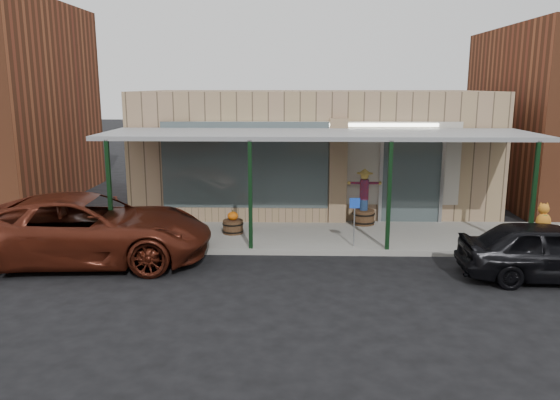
{
  "coord_description": "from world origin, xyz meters",
  "views": [
    {
      "loc": [
        -0.65,
        -11.75,
        4.39
      ],
      "look_at": [
        -1.04,
        2.6,
        1.37
      ],
      "focal_mm": 35.0,
      "sensor_mm": 36.0,
      "label": 1
    }
  ],
  "objects_px": {
    "barrel_scarecrow": "(364,206)",
    "barrel_pumpkin": "(233,225)",
    "parked_sedan": "(549,251)",
    "car_maroon": "(87,229)",
    "handicap_sign": "(354,215)"
  },
  "relations": [
    {
      "from": "handicap_sign",
      "to": "car_maroon",
      "type": "bearing_deg",
      "value": -170.29
    },
    {
      "from": "barrel_pumpkin",
      "to": "car_maroon",
      "type": "bearing_deg",
      "value": -146.44
    },
    {
      "from": "parked_sedan",
      "to": "barrel_scarecrow",
      "type": "bearing_deg",
      "value": 41.75
    },
    {
      "from": "barrel_pumpkin",
      "to": "barrel_scarecrow",
      "type": "bearing_deg",
      "value": 16.62
    },
    {
      "from": "handicap_sign",
      "to": "barrel_scarecrow",
      "type": "bearing_deg",
      "value": 78.03
    },
    {
      "from": "car_maroon",
      "to": "barrel_scarecrow",
      "type": "bearing_deg",
      "value": -69.23
    },
    {
      "from": "parked_sedan",
      "to": "car_maroon",
      "type": "bearing_deg",
      "value": 86.96
    },
    {
      "from": "barrel_scarecrow",
      "to": "barrel_pumpkin",
      "type": "relative_size",
      "value": 2.52
    },
    {
      "from": "barrel_scarecrow",
      "to": "barrel_pumpkin",
      "type": "distance_m",
      "value": 4.13
    },
    {
      "from": "parked_sedan",
      "to": "handicap_sign",
      "type": "bearing_deg",
      "value": 66.29
    },
    {
      "from": "barrel_pumpkin",
      "to": "parked_sedan",
      "type": "relative_size",
      "value": 0.17
    },
    {
      "from": "barrel_scarecrow",
      "to": "car_maroon",
      "type": "distance_m",
      "value": 8.13
    },
    {
      "from": "handicap_sign",
      "to": "car_maroon",
      "type": "height_order",
      "value": "car_maroon"
    },
    {
      "from": "handicap_sign",
      "to": "barrel_pumpkin",
      "type": "bearing_deg",
      "value": 161.11
    },
    {
      "from": "barrel_pumpkin",
      "to": "parked_sedan",
      "type": "bearing_deg",
      "value": -23.25
    }
  ]
}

